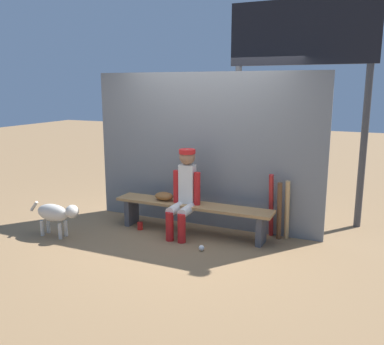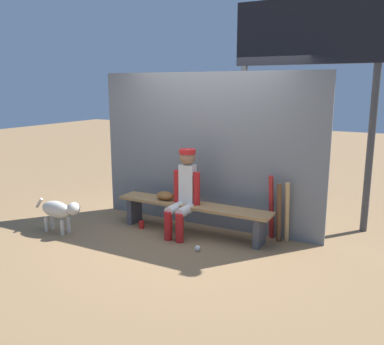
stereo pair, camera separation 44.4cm
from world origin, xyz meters
name	(u,v)px [view 1 (the left image)]	position (x,y,z in m)	size (l,w,h in m)	color
ground_plane	(192,233)	(0.00, 0.00, 0.00)	(30.00, 30.00, 0.00)	olive
chainlink_fence	(204,151)	(0.00, 0.42, 1.13)	(3.52, 0.03, 2.27)	slate
dugout_bench	(192,210)	(0.00, 0.00, 0.34)	(2.31, 0.36, 0.44)	#AD7F4C
player_seated	(184,190)	(-0.07, -0.10, 0.65)	(0.41, 0.55, 1.21)	silver
baseball_glove	(164,196)	(-0.44, 0.00, 0.50)	(0.28, 0.20, 0.12)	brown
bat_aluminum_red	(271,206)	(1.06, 0.31, 0.45)	(0.06, 0.06, 0.91)	#B22323
bat_wood_dark	(279,211)	(1.18, 0.26, 0.40)	(0.06, 0.06, 0.81)	brown
bat_wood_tan	(287,210)	(1.28, 0.31, 0.42)	(0.06, 0.06, 0.83)	tan
baseball	(201,248)	(0.37, -0.54, 0.04)	(0.07, 0.07, 0.07)	white
cup_on_ground	(140,226)	(-0.76, -0.17, 0.06)	(0.08, 0.08, 0.11)	red
cup_on_bench	(184,199)	(-0.11, -0.01, 0.49)	(0.08, 0.08, 0.11)	#1E47AD
scoreboard	(305,55)	(1.24, 1.28, 2.51)	(2.42, 0.27, 3.54)	#3F3F42
dog	(56,213)	(-1.67, -0.89, 0.34)	(0.84, 0.20, 0.49)	beige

